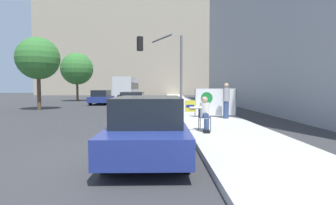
% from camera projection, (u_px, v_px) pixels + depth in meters
% --- Properties ---
extents(ground_plane, '(160.00, 160.00, 0.00)m').
position_uv_depth(ground_plane, '(132.00, 154.00, 6.81)').
color(ground_plane, '#38383A').
extents(sidewalk_curb, '(3.07, 90.00, 0.17)m').
position_uv_depth(sidewalk_curb, '(192.00, 107.00, 21.85)').
color(sidewalk_curb, beige).
rests_on(sidewalk_curb, ground_plane).
extents(building_backdrop_far, '(52.00, 12.00, 31.94)m').
position_uv_depth(building_backdrop_far, '(151.00, 29.00, 64.12)').
color(building_backdrop_far, tan).
rests_on(building_backdrop_far, ground_plane).
extents(seated_protester, '(0.92, 0.77, 1.24)m').
position_uv_depth(seated_protester, '(204.00, 112.00, 9.37)').
color(seated_protester, '#474C56').
rests_on(seated_protester, sidewalk_curb).
extents(jogger_on_sidewalk, '(0.34, 0.34, 1.79)m').
position_uv_depth(jogger_on_sidewalk, '(226.00, 100.00, 13.23)').
color(jogger_on_sidewalk, '#334775').
rests_on(jogger_on_sidewalk, sidewalk_curb).
extents(protest_banner, '(2.23, 0.06, 1.51)m').
position_uv_depth(protest_banner, '(215.00, 102.00, 13.85)').
color(protest_banner, slate).
rests_on(protest_banner, sidewalk_curb).
extents(traffic_light_pole, '(2.84, 2.61, 4.89)m').
position_uv_depth(traffic_light_pole, '(165.00, 59.00, 16.37)').
color(traffic_light_pole, slate).
rests_on(traffic_light_pole, sidewalk_curb).
extents(parked_car_curbside, '(1.83, 4.57, 1.50)m').
position_uv_depth(parked_car_curbside, '(149.00, 126.00, 6.68)').
color(parked_car_curbside, navy).
rests_on(parked_car_curbside, ground_plane).
extents(car_on_road_nearest, '(1.89, 4.62, 1.39)m').
position_uv_depth(car_on_road_nearest, '(133.00, 101.00, 20.61)').
color(car_on_road_nearest, silver).
rests_on(car_on_road_nearest, ground_plane).
extents(car_on_road_midblock, '(1.78, 4.69, 1.47)m').
position_uv_depth(car_on_road_midblock, '(102.00, 97.00, 26.95)').
color(car_on_road_midblock, navy).
rests_on(car_on_road_midblock, ground_plane).
extents(city_bus_on_road, '(2.55, 11.19, 3.20)m').
position_uv_depth(city_bus_on_road, '(127.00, 87.00, 40.32)').
color(city_bus_on_road, silver).
rests_on(city_bus_on_road, ground_plane).
extents(motorcycle_on_road, '(0.28, 2.19, 1.26)m').
position_uv_depth(motorcycle_on_road, '(119.00, 105.00, 17.97)').
color(motorcycle_on_road, white).
rests_on(motorcycle_on_road, ground_plane).
extents(street_tree_near_curb, '(3.23, 3.23, 5.59)m').
position_uv_depth(street_tree_near_curb, '(38.00, 59.00, 20.11)').
color(street_tree_near_curb, brown).
rests_on(street_tree_near_curb, ground_plane).
extents(street_tree_midblock, '(4.01, 4.01, 6.11)m').
position_uv_depth(street_tree_midblock, '(77.00, 69.00, 33.07)').
color(street_tree_midblock, brown).
rests_on(street_tree_midblock, ground_plane).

